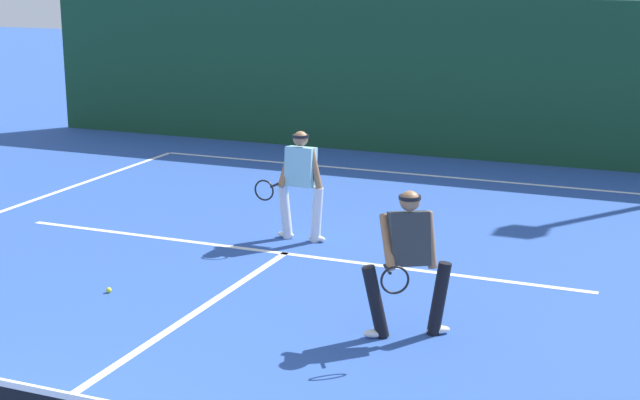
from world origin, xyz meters
The scene contains 7 objects.
court_line_baseline_far centered at (0.00, 11.74, 0.00)m, with size 10.13×0.10×0.01m, color white.
court_line_service centered at (0.00, 6.34, 0.00)m, with size 8.26×0.10×0.01m, color white.
court_line_centre centered at (0.00, 3.20, 0.00)m, with size 0.10×6.40×0.01m, color white.
player_near centered at (2.41, 4.18, 0.87)m, with size 0.90×1.04×1.59m.
player_far centered at (-0.07, 7.03, 0.86)m, with size 0.81×0.82×1.57m.
tennis_ball centered at (-1.29, 4.11, 0.03)m, with size 0.07×0.07×0.07m, color #D1E033.
back_fence_windscreen centered at (0.00, 13.51, 1.58)m, with size 17.75×0.12×3.15m, color #174329.
Camera 1 is at (5.22, -4.98, 3.90)m, focal length 54.00 mm.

